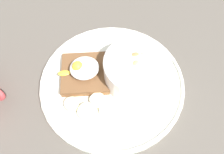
{
  "coord_description": "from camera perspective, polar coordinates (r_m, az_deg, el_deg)",
  "views": [
    {
      "loc": [
        5.03,
        24.13,
        45.14
      ],
      "look_at": [
        0.0,
        0.0,
        5.0
      ],
      "focal_mm": 40.0,
      "sensor_mm": 36.0,
      "label": 1
    }
  ],
  "objects": [
    {
      "name": "ground_plane",
      "position": [
        0.51,
        0.0,
        -2.37
      ],
      "size": [
        120.0,
        120.0,
        2.0
      ],
      "primitive_type": "cube",
      "color": "#514B44",
      "rests_on": "ground"
    },
    {
      "name": "plate",
      "position": [
        0.49,
        0.0,
        -1.35
      ],
      "size": [
        28.28,
        28.28,
        1.6
      ],
      "color": "silver",
      "rests_on": "ground_plane"
    },
    {
      "name": "oatmeal_bowl",
      "position": [
        0.47,
        5.64,
        1.5
      ],
      "size": [
        12.48,
        12.48,
        5.73
      ],
      "color": "white",
      "rests_on": "plate"
    },
    {
      "name": "toast_slice",
      "position": [
        0.49,
        -6.12,
        0.81
      ],
      "size": [
        10.48,
        10.48,
        1.62
      ],
      "color": "brown",
      "rests_on": "plate"
    },
    {
      "name": "poached_egg",
      "position": [
        0.47,
        -6.57,
        2.07
      ],
      "size": [
        8.05,
        5.21,
        2.99
      ],
      "color": "white",
      "rests_on": "toast_slice"
    },
    {
      "name": "banana_slice_front",
      "position": [
        0.45,
        -5.72,
        -7.96
      ],
      "size": [
        3.7,
        3.6,
        1.57
      ],
      "color": "beige",
      "rests_on": "plate"
    },
    {
      "name": "banana_slice_left",
      "position": [
        0.46,
        -3.32,
        -5.33
      ],
      "size": [
        3.88,
        3.95,
        1.79
      ],
      "color": "#FBE9C0",
      "rests_on": "plate"
    },
    {
      "name": "banana_slice_back",
      "position": [
        0.46,
        -1.04,
        -7.71
      ],
      "size": [
        4.1,
        4.1,
        0.9
      ],
      "color": "#F6EFBC",
      "rests_on": "plate"
    },
    {
      "name": "banana_slice_right",
      "position": [
        0.46,
        -9.17,
        -6.22
      ],
      "size": [
        3.73,
        3.77,
        1.38
      ],
      "color": "#F5E6B4",
      "rests_on": "plate"
    }
  ]
}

